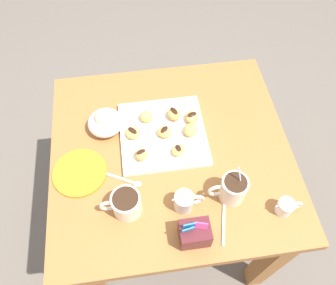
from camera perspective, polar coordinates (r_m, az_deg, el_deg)
ground_plane at (r=1.85m, az=0.35°, el=-13.27°), size 8.00×8.00×0.00m
dining_table at (r=1.31m, az=0.48°, el=-4.77°), size 0.84×0.80×0.74m
pastry_plate_square at (r=1.21m, az=-0.89°, el=1.51°), size 0.30×0.30×0.02m
coffee_mug_cream_left at (r=1.07m, az=10.95°, el=-7.74°), size 0.12×0.08×0.15m
coffee_mug_cream_right at (r=1.05m, az=-7.21°, el=-10.30°), size 0.13×0.09×0.09m
cream_pitcher_white at (r=1.05m, az=2.83°, el=-9.98°), size 0.10×0.06×0.07m
sugar_caddy at (r=1.01m, az=4.56°, el=-15.19°), size 0.09×0.07×0.11m
ice_cream_bowl at (r=1.22m, az=-10.71°, el=3.52°), size 0.13×0.13×0.09m
chocolate_sauce_pitcher at (r=1.11m, az=19.43°, el=-10.29°), size 0.09×0.05×0.06m
saucer_orange_left at (r=1.17m, az=-14.84°, el=-4.99°), size 0.18×0.18×0.01m
loose_spoon_near_saucer at (r=1.09m, az=9.50°, el=-11.89°), size 0.06×0.16×0.01m
loose_spoon_by_plate at (r=1.13m, az=-7.47°, el=-6.31°), size 0.15×0.08×0.01m
beignet_0 at (r=1.19m, az=-6.01°, el=1.64°), size 0.08×0.08×0.03m
chocolate_drizzle_0 at (r=1.17m, az=-6.08°, el=2.07°), size 0.04×0.04×0.00m
beignet_1 at (r=1.13m, az=-4.57°, el=-2.10°), size 0.06×0.06×0.04m
chocolate_drizzle_1 at (r=1.11m, az=-4.64°, el=-1.59°), size 0.03×0.02×0.00m
beignet_2 at (r=1.18m, az=-0.62°, el=1.78°), size 0.07×0.06×0.03m
chocolate_drizzle_2 at (r=1.17m, az=-0.63°, el=2.26°), size 0.04×0.04×0.00m
beignet_3 at (r=1.22m, az=4.09°, el=4.31°), size 0.06×0.06×0.03m
chocolate_drizzle_3 at (r=1.21m, az=4.14°, el=4.81°), size 0.04×0.03×0.00m
beignet_4 at (r=1.19m, az=3.83°, el=2.16°), size 0.07×0.07×0.03m
beignet_5 at (r=1.22m, az=1.03°, el=4.84°), size 0.07×0.07×0.04m
chocolate_drizzle_5 at (r=1.21m, az=1.05°, el=5.45°), size 0.03×0.04×0.00m
beignet_6 at (r=1.14m, az=1.76°, el=-1.35°), size 0.06×0.06×0.03m
chocolate_drizzle_6 at (r=1.13m, az=1.78°, el=-0.94°), size 0.02×0.03×0.00m
beignet_7 at (r=1.22m, az=-3.73°, el=4.43°), size 0.05×0.05×0.03m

